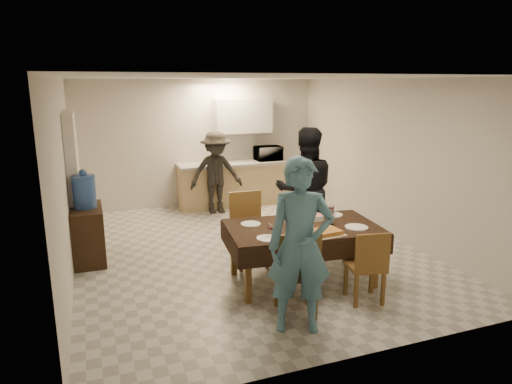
% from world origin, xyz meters
% --- Properties ---
extents(floor, '(5.00, 6.00, 0.02)m').
position_xyz_m(floor, '(0.00, 0.00, 0.00)').
color(floor, beige).
rests_on(floor, ground).
extents(ceiling, '(5.00, 6.00, 0.02)m').
position_xyz_m(ceiling, '(0.00, 0.00, 2.60)').
color(ceiling, white).
rests_on(ceiling, wall_back).
extents(wall_back, '(5.00, 0.02, 2.60)m').
position_xyz_m(wall_back, '(0.00, 3.00, 1.30)').
color(wall_back, beige).
rests_on(wall_back, floor).
extents(wall_front, '(5.00, 0.02, 2.60)m').
position_xyz_m(wall_front, '(0.00, -3.00, 1.30)').
color(wall_front, beige).
rests_on(wall_front, floor).
extents(wall_left, '(0.02, 6.00, 2.60)m').
position_xyz_m(wall_left, '(-2.50, 0.00, 1.30)').
color(wall_left, beige).
rests_on(wall_left, floor).
extents(wall_right, '(0.02, 6.00, 2.60)m').
position_xyz_m(wall_right, '(2.50, 0.00, 1.30)').
color(wall_right, beige).
rests_on(wall_right, floor).
extents(stub_partition, '(0.15, 1.40, 2.10)m').
position_xyz_m(stub_partition, '(-2.42, 1.20, 1.05)').
color(stub_partition, silver).
rests_on(stub_partition, floor).
extents(kitchen_base_cabinet, '(2.20, 0.60, 0.86)m').
position_xyz_m(kitchen_base_cabinet, '(0.60, 2.68, 0.43)').
color(kitchen_base_cabinet, tan).
rests_on(kitchen_base_cabinet, floor).
extents(kitchen_worktop, '(2.24, 0.64, 0.05)m').
position_xyz_m(kitchen_worktop, '(0.60, 2.68, 0.89)').
color(kitchen_worktop, '#A5A5A0').
rests_on(kitchen_worktop, kitchen_base_cabinet).
extents(upper_cabinet, '(1.20, 0.34, 0.70)m').
position_xyz_m(upper_cabinet, '(0.90, 2.82, 1.85)').
color(upper_cabinet, silver).
rests_on(upper_cabinet, wall_back).
extents(dining_table, '(2.03, 1.32, 0.75)m').
position_xyz_m(dining_table, '(0.31, -1.28, 0.71)').
color(dining_table, black).
rests_on(dining_table, floor).
extents(chair_near_left, '(0.55, 0.56, 0.54)m').
position_xyz_m(chair_near_left, '(-0.14, -2.12, 0.61)').
color(chair_near_left, brown).
rests_on(chair_near_left, floor).
extents(chair_near_right, '(0.47, 0.48, 0.48)m').
position_xyz_m(chair_near_right, '(0.76, -2.11, 0.55)').
color(chair_near_right, brown).
rests_on(chair_near_right, floor).
extents(chair_far_left, '(0.48, 0.48, 0.56)m').
position_xyz_m(chair_far_left, '(-0.14, -0.62, 0.63)').
color(chair_far_left, brown).
rests_on(chair_far_left, floor).
extents(chair_far_right, '(0.57, 0.58, 0.53)m').
position_xyz_m(chair_far_right, '(0.76, -0.62, 0.60)').
color(chair_far_right, brown).
rests_on(chair_far_right, floor).
extents(console, '(0.43, 0.87, 0.80)m').
position_xyz_m(console, '(-2.28, 0.43, 0.40)').
color(console, '#332011').
rests_on(console, floor).
extents(water_jug, '(0.31, 0.31, 0.47)m').
position_xyz_m(water_jug, '(-2.28, 0.43, 1.03)').
color(water_jug, '#365DAA').
rests_on(water_jug, console).
extents(wine_bottle, '(0.09, 0.09, 0.34)m').
position_xyz_m(wine_bottle, '(0.26, -1.23, 0.92)').
color(wine_bottle, black).
rests_on(wine_bottle, dining_table).
extents(water_pitcher, '(0.12, 0.12, 0.19)m').
position_xyz_m(water_pitcher, '(0.66, -1.33, 0.84)').
color(water_pitcher, white).
rests_on(water_pitcher, dining_table).
extents(savoury_tart, '(0.48, 0.38, 0.06)m').
position_xyz_m(savoury_tart, '(0.41, -1.66, 0.78)').
color(savoury_tart, '#D1803D').
rests_on(savoury_tart, dining_table).
extents(salad_bowl, '(0.18, 0.18, 0.07)m').
position_xyz_m(salad_bowl, '(0.61, -1.10, 0.78)').
color(salad_bowl, white).
rests_on(salad_bowl, dining_table).
extents(mushroom_dish, '(0.20, 0.20, 0.04)m').
position_xyz_m(mushroom_dish, '(0.26, -1.00, 0.77)').
color(mushroom_dish, white).
rests_on(mushroom_dish, dining_table).
extents(wine_glass_a, '(0.08, 0.08, 0.17)m').
position_xyz_m(wine_glass_a, '(-0.24, -1.53, 0.83)').
color(wine_glass_a, white).
rests_on(wine_glass_a, dining_table).
extents(wine_glass_b, '(0.08, 0.08, 0.17)m').
position_xyz_m(wine_glass_b, '(0.86, -1.03, 0.83)').
color(wine_glass_b, white).
rests_on(wine_glass_b, dining_table).
extents(wine_glass_c, '(0.09, 0.09, 0.19)m').
position_xyz_m(wine_glass_c, '(0.11, -0.98, 0.84)').
color(wine_glass_c, white).
rests_on(wine_glass_c, dining_table).
extents(plate_near_left, '(0.27, 0.27, 0.02)m').
position_xyz_m(plate_near_left, '(-0.29, -1.58, 0.76)').
color(plate_near_left, white).
rests_on(plate_near_left, dining_table).
extents(plate_near_right, '(0.29, 0.29, 0.02)m').
position_xyz_m(plate_near_right, '(0.91, -1.58, 0.76)').
color(plate_near_right, white).
rests_on(plate_near_right, dining_table).
extents(plate_far_left, '(0.26, 0.26, 0.01)m').
position_xyz_m(plate_far_left, '(-0.29, -0.98, 0.76)').
color(plate_far_left, white).
rests_on(plate_far_left, dining_table).
extents(plate_far_right, '(0.27, 0.27, 0.02)m').
position_xyz_m(plate_far_right, '(0.91, -0.98, 0.76)').
color(plate_far_right, white).
rests_on(plate_far_right, dining_table).
extents(microwave, '(0.55, 0.37, 0.30)m').
position_xyz_m(microwave, '(1.42, 2.68, 1.06)').
color(microwave, silver).
rests_on(microwave, kitchen_worktop).
extents(person_near, '(0.78, 0.64, 1.83)m').
position_xyz_m(person_near, '(-0.24, -2.33, 0.92)').
color(person_near, teal).
rests_on(person_near, floor).
extents(person_far, '(1.11, 0.99, 1.89)m').
position_xyz_m(person_far, '(0.86, -0.23, 0.95)').
color(person_far, black).
rests_on(person_far, floor).
extents(person_kitchen, '(1.05, 0.60, 1.62)m').
position_xyz_m(person_kitchen, '(0.14, 2.23, 0.81)').
color(person_kitchen, black).
rests_on(person_kitchen, floor).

